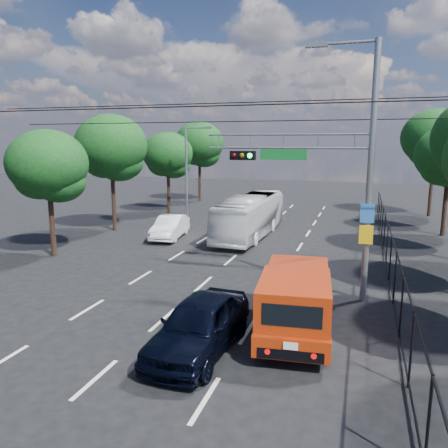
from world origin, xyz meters
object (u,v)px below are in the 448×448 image
at_px(white_van, 170,227).
at_px(navy_hatchback, 199,325).
at_px(red_pickup, 296,299).
at_px(white_bus, 250,216).
at_px(signal_mast, 336,162).

bearing_deg(white_van, navy_hatchback, -70.22).
relative_size(red_pickup, white_bus, 0.60).
bearing_deg(white_bus, red_pickup, -68.43).
xyz_separation_m(navy_hatchback, white_bus, (-2.47, 15.72, 0.54)).
bearing_deg(white_van, red_pickup, -58.24).
bearing_deg(navy_hatchback, white_van, 120.48).
bearing_deg(navy_hatchback, signal_mast, 62.99).
bearing_deg(signal_mast, navy_hatchback, -119.84).
distance_m(red_pickup, white_van, 15.08).
distance_m(signal_mast, navy_hatchback, 7.96).
distance_m(red_pickup, white_bus, 14.53).
distance_m(navy_hatchback, white_van, 15.42).
height_order(signal_mast, red_pickup, signal_mast).
relative_size(red_pickup, white_van, 1.36).
relative_size(navy_hatchback, white_bus, 0.49).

